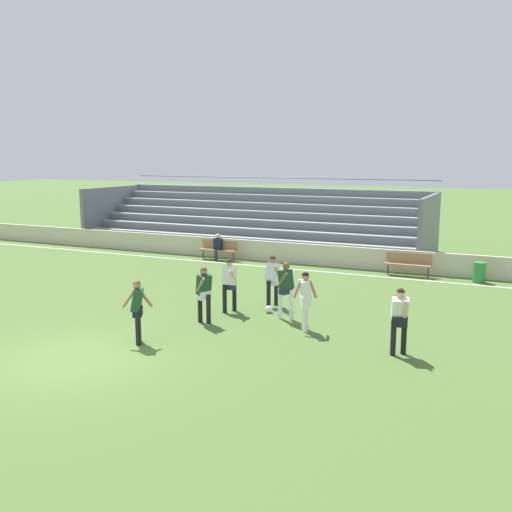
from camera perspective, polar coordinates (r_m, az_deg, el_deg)
The scene contains 16 objects.
ground_plane at distance 14.36m, azimuth -17.46°, elevation -9.61°, with size 160.00×160.00×0.00m, color #4C6B30.
field_line_sideline at distance 24.48m, azimuth 2.10°, elevation -1.16°, with size 44.00×0.12×0.01m, color white.
sideline_wall at distance 25.56m, azimuth 3.21°, elevation 0.32°, with size 48.00×0.16×0.91m, color beige.
bleacher_stand at distance 29.74m, azimuth -0.38°, elevation 3.79°, with size 17.88×5.56×3.52m.
bench_near_bin at distance 23.56m, azimuth 14.81°, elevation -0.58°, with size 1.80×0.40×0.90m.
bench_far_right at distance 26.35m, azimuth -3.69°, elevation 0.81°, with size 1.80×0.40×0.90m.
trash_bin at distance 23.17m, azimuth 21.18°, elevation -1.51°, with size 0.46×0.46×0.76m, color #2D7F3D.
spectator_seated at distance 26.23m, azimuth -3.82°, elevation 1.11°, with size 0.36×0.42×1.21m.
player_white_challenging at distance 18.06m, azimuth 1.64°, elevation -2.03°, with size 0.48×0.59×1.62m.
player_dark_dropping_back at distance 16.62m, azimuth 2.97°, elevation -2.92°, with size 0.48×0.65×1.68m.
player_white_on_ball at distance 15.62m, azimuth 4.87°, elevation -3.95°, with size 0.63×0.48×1.62m.
player_dark_deep_cover at distance 14.82m, azimuth -11.63°, elevation -4.85°, with size 0.72×0.49×1.63m.
player_dark_trailing_run at distance 16.32m, azimuth -5.16°, elevation -3.36°, with size 0.44×0.64×1.62m.
player_white_pressing_high at distance 17.43m, azimuth -2.64°, elevation -2.45°, with size 0.45×0.67×1.63m.
player_white_overlapping at distance 14.08m, azimuth 13.99°, elevation -5.73°, with size 0.48×0.55×1.63m.
soccer_ball at distance 17.50m, azimuth 1.25°, elevation -5.27°, with size 0.22×0.22×0.22m, color white.
Camera 1 is at (9.28, -9.92, 4.67)m, focal length 40.51 mm.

